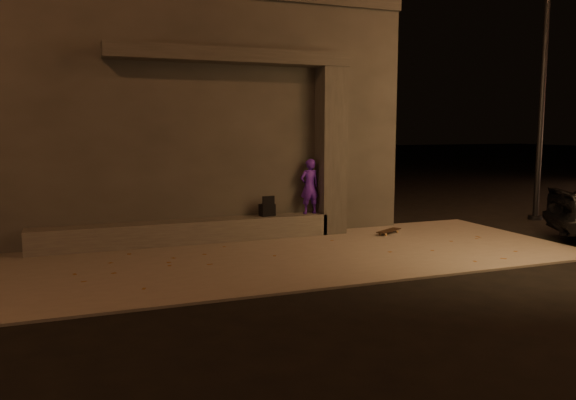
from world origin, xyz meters
name	(u,v)px	position (x,y,z in m)	size (l,w,h in m)	color
ground	(334,285)	(0.00, 0.00, 0.00)	(120.00, 120.00, 0.00)	black
sidewalk	(287,256)	(0.00, 2.00, 0.02)	(11.00, 4.40, 0.04)	#69645C
building	(183,117)	(-1.00, 6.49, 2.61)	(9.00, 5.10, 5.22)	#373532
ledge	(187,232)	(-1.50, 3.75, 0.27)	(6.00, 0.55, 0.45)	#4C4945
column	(331,151)	(1.70, 3.75, 1.84)	(0.55, 0.55, 3.60)	#373532
canopy	(232,56)	(-0.50, 3.80, 3.78)	(5.00, 0.70, 0.28)	#373532
skateboarder	(309,186)	(1.20, 3.75, 1.09)	(0.44, 0.29, 1.19)	#491AAC
backpack	(267,209)	(0.22, 3.75, 0.64)	(0.34, 0.25, 0.44)	black
skateboard	(389,231)	(2.82, 3.10, 0.11)	(0.76, 0.54, 0.08)	black
street_lamp_2	(545,47)	(7.52, 3.66, 4.34)	(0.36, 0.36, 7.69)	black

